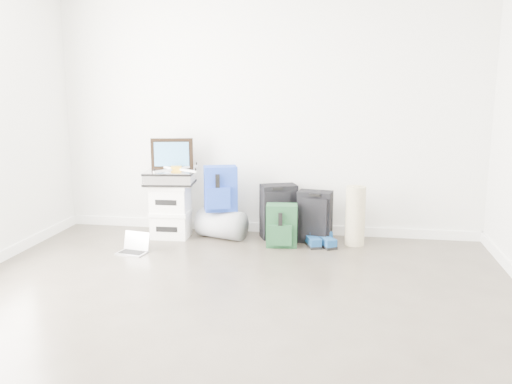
% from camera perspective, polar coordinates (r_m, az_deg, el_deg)
% --- Properties ---
extents(ground, '(5.00, 5.00, 0.00)m').
position_cam_1_polar(ground, '(3.64, -4.69, -14.61)').
color(ground, '#3C352C').
rests_on(ground, ground).
extents(room_envelope, '(4.52, 5.02, 2.71)m').
position_cam_1_polar(room_envelope, '(3.30, -5.11, 13.55)').
color(room_envelope, silver).
rests_on(room_envelope, ground).
extents(boxes_stack, '(0.41, 0.33, 0.57)m').
position_cam_1_polar(boxes_stack, '(5.75, -8.96, -1.96)').
color(boxes_stack, white).
rests_on(boxes_stack, ground).
extents(briefcase, '(0.53, 0.42, 0.14)m').
position_cam_1_polar(briefcase, '(5.68, -9.07, 1.50)').
color(briefcase, '#B2B2B7').
rests_on(briefcase, boxes_stack).
extents(painting, '(0.43, 0.12, 0.33)m').
position_cam_1_polar(painting, '(5.74, -8.84, 3.98)').
color(painting, black).
rests_on(painting, briefcase).
extents(drone, '(0.52, 0.52, 0.05)m').
position_cam_1_polar(drone, '(5.62, -8.39, 2.43)').
color(drone, gold).
rests_on(drone, briefcase).
extents(duffel_bag, '(0.56, 0.44, 0.30)m').
position_cam_1_polar(duffel_bag, '(5.69, -3.65, -3.37)').
color(duffel_bag, gray).
rests_on(duffel_bag, ground).
extents(blue_backpack, '(0.38, 0.33, 0.46)m').
position_cam_1_polar(blue_backpack, '(5.57, -3.77, 0.27)').
color(blue_backpack, '#172499').
rests_on(blue_backpack, duffel_bag).
extents(large_suitcase, '(0.42, 0.35, 0.56)m').
position_cam_1_polar(large_suitcase, '(5.67, 2.37, -2.05)').
color(large_suitcase, black).
rests_on(large_suitcase, ground).
extents(green_backpack, '(0.32, 0.25, 0.43)m').
position_cam_1_polar(green_backpack, '(5.38, 2.70, -3.64)').
color(green_backpack, '#153B1D').
rests_on(green_backpack, ground).
extents(carry_on, '(0.36, 0.26, 0.53)m').
position_cam_1_polar(carry_on, '(5.53, 6.20, -2.62)').
color(carry_on, black).
rests_on(carry_on, ground).
extents(shoes, '(0.36, 0.31, 0.10)m').
position_cam_1_polar(shoes, '(5.46, 6.65, -5.18)').
color(shoes, black).
rests_on(shoes, ground).
extents(rolled_rug, '(0.20, 0.20, 0.60)m').
position_cam_1_polar(rolled_rug, '(5.49, 10.41, -2.48)').
color(rolled_rug, tan).
rests_on(rolled_rug, ground).
extents(laptop, '(0.30, 0.24, 0.19)m').
position_cam_1_polar(laptop, '(5.35, -12.72, -5.74)').
color(laptop, silver).
rests_on(laptop, ground).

